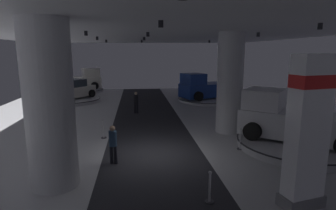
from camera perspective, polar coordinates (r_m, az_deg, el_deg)
The scene contains 18 objects.
ground at distance 12.42m, azimuth -2.96°, elevation -10.22°, with size 24.00×44.00×0.06m.
ceiling_with_spotlights at distance 11.63m, azimuth -3.23°, elevation 16.32°, with size 24.00×44.00×0.39m.
column_right at distance 15.57m, azimuth 12.68°, elevation 4.39°, with size 1.41×1.41×5.50m.
column_left at distance 9.68m, azimuth -23.31°, elevation -0.12°, with size 1.56×1.56×5.50m.
brand_sign_pylon at distance 8.65m, azimuth 26.93°, elevation -4.89°, with size 1.37×0.90×4.41m.
display_platform_near_right at distance 14.47m, azimuth 25.40°, elevation -7.26°, with size 5.68×5.68×0.36m.
pickup_truck_near_right at distance 14.23m, azimuth 24.48°, elevation -2.89°, with size 5.38×5.05×2.30m.
display_platform_far_left at distance 26.31m, azimuth -19.12°, elevation 0.99°, with size 4.87×4.87×0.32m.
display_car_far_left at distance 26.19m, azimuth -19.20°, elevation 2.96°, with size 3.87×4.48×1.71m.
display_platform_deep_left at distance 33.02m, azimuth -18.42°, elevation 2.93°, with size 5.95×5.95×0.29m.
pickup_truck_deep_left at distance 32.94m, azimuth -17.97°, elevation 4.80°, with size 5.69×3.92×2.30m.
display_platform_far_right at distance 25.83m, azimuth 8.41°, elevation 1.25°, with size 5.68×5.68×0.27m.
pickup_truck_far_right at distance 25.49m, azimuth 7.88°, elevation 3.53°, with size 5.70×4.01×2.30m.
visitor_walking_near at distance 20.30m, azimuth -6.64°, elevation 0.81°, with size 0.32×0.32×1.59m.
visitor_walking_far at distance 11.32m, azimuth -11.34°, elevation -7.55°, with size 0.32×0.32×1.59m.
stanchion_a at distance 13.27m, azimuth 14.76°, elevation -7.36°, with size 0.28×0.28×1.01m.
stanchion_b at distance 14.85m, azimuth -13.18°, elevation -5.32°, with size 0.28×0.28×1.01m.
stanchion_c at distance 8.70m, azimuth 8.61°, elevation -17.20°, with size 0.28×0.28×1.01m.
Camera 1 is at (-0.72, -11.56, 4.46)m, focal length 29.44 mm.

